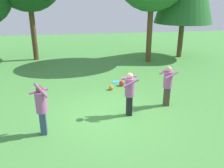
% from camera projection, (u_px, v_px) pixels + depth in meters
% --- Properties ---
extents(ground_plane, '(40.00, 40.00, 0.00)m').
position_uv_depth(ground_plane, '(109.00, 114.00, 8.86)').
color(ground_plane, '#4C9342').
extents(person_thrower, '(0.60, 0.61, 1.81)m').
position_uv_depth(person_thrower, '(41.00, 106.00, 7.23)').
color(person_thrower, '#38476B').
rests_on(person_thrower, ground_plane).
extents(person_catcher, '(0.57, 0.50, 1.63)m').
position_uv_depth(person_catcher, '(130.00, 91.00, 8.44)').
color(person_catcher, black).
rests_on(person_catcher, ground_plane).
extents(person_bystander, '(0.65, 0.60, 1.62)m').
position_uv_depth(person_bystander, '(168.00, 83.00, 9.21)').
color(person_bystander, '#4C382D').
rests_on(person_bystander, ground_plane).
extents(frisbee, '(0.38, 0.38, 0.05)m').
position_uv_depth(frisbee, '(116.00, 82.00, 8.26)').
color(frisbee, '#2393D1').
extents(ball_orange, '(0.21, 0.21, 0.21)m').
position_uv_depth(ball_orange, '(111.00, 88.00, 11.08)').
color(ball_orange, orange).
rests_on(ball_orange, ground_plane).
extents(ball_red, '(0.26, 0.26, 0.26)m').
position_uv_depth(ball_red, '(122.00, 83.00, 11.57)').
color(ball_red, red).
rests_on(ball_red, ground_plane).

